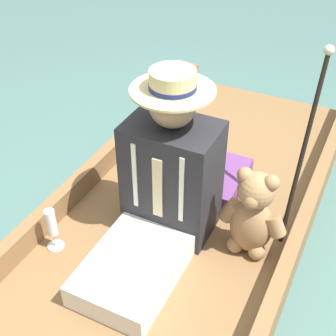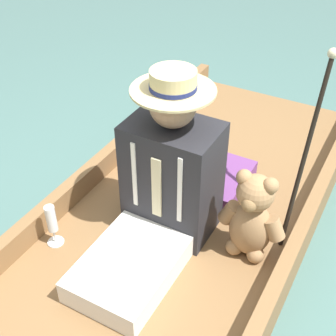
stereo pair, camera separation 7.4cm
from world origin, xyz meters
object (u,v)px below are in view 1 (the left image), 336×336
Objects in this scene: seated_person at (164,187)px; teddy_bear at (253,215)px; walking_cane at (308,133)px; wine_glass at (52,225)px.

seated_person is 0.39m from teddy_bear.
wine_glass is at bearing 35.86° from walking_cane.
walking_cane is at bearing -113.20° from teddy_bear.
seated_person is 0.94× the size of walking_cane.
teddy_bear reaches higher than wine_glass.
seated_person is at bearing 12.57° from teddy_bear.
teddy_bear is (-0.37, -0.08, -0.08)m from seated_person.
walking_cane is at bearing -144.14° from wine_glass.
seated_person is at bearing -144.40° from wine_glass.
walking_cane is at bearing -132.26° from seated_person.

